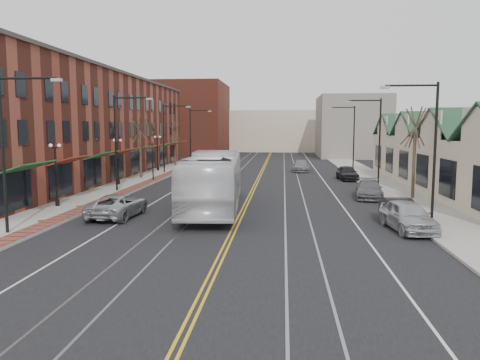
% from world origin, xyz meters
% --- Properties ---
extents(ground, '(160.00, 160.00, 0.00)m').
position_xyz_m(ground, '(0.00, 0.00, 0.00)').
color(ground, black).
rests_on(ground, ground).
extents(sidewalk_left, '(4.00, 120.00, 0.15)m').
position_xyz_m(sidewalk_left, '(-12.00, 20.00, 0.07)').
color(sidewalk_left, gray).
rests_on(sidewalk_left, ground).
extents(sidewalk_right, '(4.00, 120.00, 0.15)m').
position_xyz_m(sidewalk_right, '(12.00, 20.00, 0.07)').
color(sidewalk_right, gray).
rests_on(sidewalk_right, ground).
extents(building_left, '(10.00, 50.00, 11.00)m').
position_xyz_m(building_left, '(-19.00, 27.00, 5.50)').
color(building_left, maroon).
rests_on(building_left, ground).
extents(building_right, '(8.00, 36.00, 4.60)m').
position_xyz_m(building_right, '(18.00, 20.00, 2.30)').
color(building_right, beige).
rests_on(building_right, ground).
extents(backdrop_left, '(14.00, 18.00, 14.00)m').
position_xyz_m(backdrop_left, '(-16.00, 70.00, 7.00)').
color(backdrop_left, maroon).
rests_on(backdrop_left, ground).
extents(backdrop_mid, '(22.00, 14.00, 9.00)m').
position_xyz_m(backdrop_mid, '(0.00, 85.00, 4.50)').
color(backdrop_mid, beige).
rests_on(backdrop_mid, ground).
extents(backdrop_right, '(12.00, 16.00, 11.00)m').
position_xyz_m(backdrop_right, '(15.00, 65.00, 5.50)').
color(backdrop_right, slate).
rests_on(backdrop_right, ground).
extents(streetlight_l_0, '(3.33, 0.25, 8.00)m').
position_xyz_m(streetlight_l_0, '(-11.05, 0.00, 5.03)').
color(streetlight_l_0, black).
rests_on(streetlight_l_0, sidewalk_left).
extents(streetlight_l_1, '(3.33, 0.25, 8.00)m').
position_xyz_m(streetlight_l_1, '(-11.05, 16.00, 5.03)').
color(streetlight_l_1, black).
rests_on(streetlight_l_1, sidewalk_left).
extents(streetlight_l_2, '(3.33, 0.25, 8.00)m').
position_xyz_m(streetlight_l_2, '(-11.05, 32.00, 5.03)').
color(streetlight_l_2, black).
rests_on(streetlight_l_2, sidewalk_left).
extents(streetlight_l_3, '(3.33, 0.25, 8.00)m').
position_xyz_m(streetlight_l_3, '(-11.05, 48.00, 5.03)').
color(streetlight_l_3, black).
rests_on(streetlight_l_3, sidewalk_left).
extents(streetlight_r_0, '(3.33, 0.25, 8.00)m').
position_xyz_m(streetlight_r_0, '(11.05, 6.00, 5.03)').
color(streetlight_r_0, black).
rests_on(streetlight_r_0, sidewalk_right).
extents(streetlight_r_1, '(3.33, 0.25, 8.00)m').
position_xyz_m(streetlight_r_1, '(11.05, 22.00, 5.03)').
color(streetlight_r_1, black).
rests_on(streetlight_r_1, sidewalk_right).
extents(streetlight_r_2, '(3.33, 0.25, 8.00)m').
position_xyz_m(streetlight_r_2, '(11.05, 38.00, 5.03)').
color(streetlight_r_2, black).
rests_on(streetlight_r_2, sidewalk_right).
extents(lamppost_l_1, '(0.84, 0.28, 4.27)m').
position_xyz_m(lamppost_l_1, '(-12.80, 8.00, 2.20)').
color(lamppost_l_1, black).
rests_on(lamppost_l_1, sidewalk_left).
extents(lamppost_l_2, '(0.84, 0.28, 4.27)m').
position_xyz_m(lamppost_l_2, '(-12.80, 20.00, 2.20)').
color(lamppost_l_2, black).
rests_on(lamppost_l_2, sidewalk_left).
extents(lamppost_l_3, '(0.84, 0.28, 4.27)m').
position_xyz_m(lamppost_l_3, '(-12.80, 34.00, 2.20)').
color(lamppost_l_3, black).
rests_on(lamppost_l_3, sidewalk_left).
extents(tree_left_near, '(1.78, 1.37, 6.48)m').
position_xyz_m(tree_left_near, '(-12.50, 26.00, 3.51)').
color(tree_left_near, '#382B21').
rests_on(tree_left_near, sidewalk_left).
extents(tree_left_far, '(1.66, 1.28, 6.02)m').
position_xyz_m(tree_left_far, '(-12.50, 42.00, 3.28)').
color(tree_left_far, '#382B21').
rests_on(tree_left_far, sidewalk_left).
extents(tree_right_mid, '(1.90, 1.46, 6.93)m').
position_xyz_m(tree_right_mid, '(12.50, 14.00, 3.75)').
color(tree_right_mid, '#382B21').
rests_on(tree_right_mid, sidewalk_right).
extents(manhole_mid, '(0.60, 0.60, 0.02)m').
position_xyz_m(manhole_mid, '(-11.20, 3.00, 0.16)').
color(manhole_mid, '#592D19').
rests_on(manhole_mid, sidewalk_left).
extents(manhole_far, '(0.60, 0.60, 0.02)m').
position_xyz_m(manhole_far, '(-11.20, 8.00, 0.16)').
color(manhole_far, '#592D19').
rests_on(manhole_far, sidewalk_left).
extents(traffic_signal, '(0.18, 0.15, 3.80)m').
position_xyz_m(traffic_signal, '(-10.60, 24.00, 2.35)').
color(traffic_signal, black).
rests_on(traffic_signal, sidewalk_left).
extents(transit_bus, '(4.18, 14.08, 3.87)m').
position_xyz_m(transit_bus, '(-2.00, 8.21, 1.94)').
color(transit_bus, silver).
rests_on(transit_bus, ground).
extents(parked_suv, '(2.72, 5.38, 1.46)m').
position_xyz_m(parked_suv, '(-7.50, 5.22, 0.73)').
color(parked_suv, '#A6A9AD').
rests_on(parked_suv, ground).
extents(parked_car_a, '(2.51, 5.01, 1.64)m').
position_xyz_m(parked_car_a, '(9.30, 2.97, 0.82)').
color(parked_car_a, '#ACADB3').
rests_on(parked_car_a, ground).
extents(parked_car_b, '(1.53, 4.37, 1.44)m').
position_xyz_m(parked_car_b, '(9.30, 4.77, 0.72)').
color(parked_car_b, black).
rests_on(parked_car_b, ground).
extents(parked_car_c, '(2.61, 5.10, 1.42)m').
position_xyz_m(parked_car_c, '(9.30, 14.41, 0.71)').
color(parked_car_c, '#5D5D64').
rests_on(parked_car_c, ground).
extents(parked_car_d, '(2.14, 4.58, 1.52)m').
position_xyz_m(parked_car_d, '(9.30, 26.91, 0.76)').
color(parked_car_d, black).
rests_on(parked_car_d, ground).
extents(distant_car_left, '(2.04, 4.85, 1.56)m').
position_xyz_m(distant_car_left, '(-5.02, 42.48, 0.78)').
color(distant_car_left, black).
rests_on(distant_car_left, ground).
extents(distant_car_right, '(2.26, 4.88, 1.38)m').
position_xyz_m(distant_car_right, '(4.86, 35.82, 0.69)').
color(distant_car_right, slate).
rests_on(distant_car_right, ground).
extents(distant_car_far, '(2.28, 4.71, 1.55)m').
position_xyz_m(distant_car_far, '(-5.64, 53.14, 0.77)').
color(distant_car_far, '#AAADB1').
rests_on(distant_car_far, ground).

